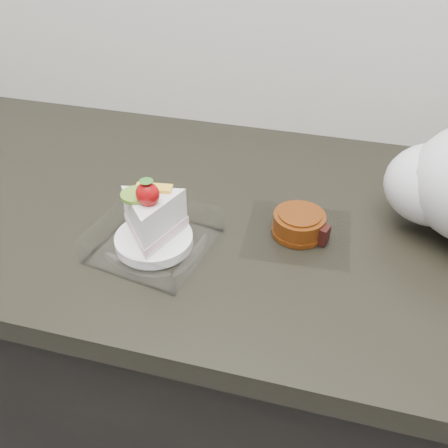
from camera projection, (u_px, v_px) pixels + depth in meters
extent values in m
cube|color=black|center=(217.00, 373.00, 1.14)|extent=(2.00, 0.60, 0.86)
cube|color=black|center=(215.00, 216.00, 0.87)|extent=(2.04, 0.64, 0.04)
cube|color=white|center=(155.00, 245.00, 0.77)|extent=(0.19, 0.19, 0.00)
cylinder|color=white|center=(154.00, 240.00, 0.76)|extent=(0.12, 0.12, 0.02)
ellipsoid|color=red|center=(148.00, 194.00, 0.70)|extent=(0.03, 0.03, 0.04)
cone|color=#2D7223|center=(146.00, 184.00, 0.69)|extent=(0.02, 0.02, 0.01)
cylinder|color=#7FAB31|center=(136.00, 195.00, 0.72)|extent=(0.04, 0.04, 0.01)
cube|color=yellow|center=(154.00, 188.00, 0.73)|extent=(0.06, 0.03, 0.01)
cube|color=white|center=(298.00, 233.00, 0.80)|extent=(0.17, 0.16, 0.00)
cylinder|color=#6B2E0C|center=(299.00, 224.00, 0.79)|extent=(0.10, 0.10, 0.03)
cylinder|color=#6B2E0C|center=(298.00, 231.00, 0.79)|extent=(0.10, 0.10, 0.01)
cylinder|color=#6B2E0C|center=(300.00, 214.00, 0.77)|extent=(0.08, 0.08, 0.00)
cube|color=black|center=(321.00, 234.00, 0.77)|extent=(0.03, 0.03, 0.03)
ellipsoid|color=silver|center=(435.00, 185.00, 0.77)|extent=(0.16, 0.14, 0.13)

